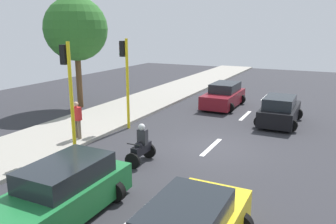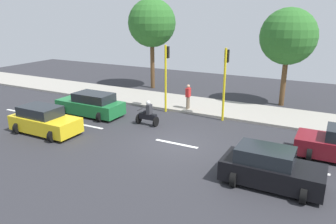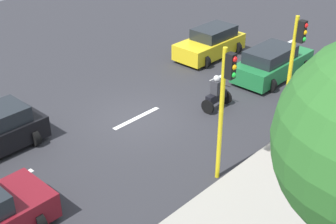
{
  "view_description": "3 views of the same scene",
  "coord_description": "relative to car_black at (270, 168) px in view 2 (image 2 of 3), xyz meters",
  "views": [
    {
      "loc": [
        -4.48,
        13.35,
        5.03
      ],
      "look_at": [
        1.67,
        0.83,
        1.57
      ],
      "focal_mm": 36.64,
      "sensor_mm": 36.0,
      "label": 1
    },
    {
      "loc": [
        -13.96,
        -6.9,
        6.52
      ],
      "look_at": [
        1.06,
        1.05,
        1.28
      ],
      "focal_mm": 34.76,
      "sensor_mm": 36.0,
      "label": 2
    },
    {
      "loc": [
        11.87,
        -10.83,
        9.13
      ],
      "look_at": [
        1.58,
        0.16,
        0.82
      ],
      "focal_mm": 49.08,
      "sensor_mm": 36.0,
      "label": 3
    }
  ],
  "objects": [
    {
      "name": "ground_plane",
      "position": [
        2.02,
        5.07,
        -0.76
      ],
      "size": [
        40.0,
        60.0,
        0.1
      ],
      "primitive_type": "cube",
      "color": "#2D2D33"
    },
    {
      "name": "sidewalk",
      "position": [
        9.02,
        5.07,
        -0.63
      ],
      "size": [
        4.0,
        60.0,
        0.15
      ],
      "primitive_type": "cube",
      "color": "#9E998E",
      "rests_on": "ground"
    },
    {
      "name": "lane_stripe_north",
      "position": [
        2.02,
        -0.93,
        -0.7
      ],
      "size": [
        0.2,
        2.4,
        0.01
      ],
      "primitive_type": "cube",
      "color": "white",
      "rests_on": "ground"
    },
    {
      "name": "lane_stripe_mid",
      "position": [
        2.02,
        5.07,
        -0.7
      ],
      "size": [
        0.2,
        2.4,
        0.01
      ],
      "primitive_type": "cube",
      "color": "white",
      "rests_on": "ground"
    },
    {
      "name": "lane_stripe_south",
      "position": [
        2.02,
        11.07,
        -0.7
      ],
      "size": [
        0.2,
        2.4,
        0.01
      ],
      "primitive_type": "cube",
      "color": "white",
      "rests_on": "ground"
    },
    {
      "name": "lane_stripe_far_south",
      "position": [
        2.02,
        17.07,
        -0.7
      ],
      "size": [
        0.2,
        2.4,
        0.01
      ],
      "primitive_type": "cube",
      "color": "white",
      "rests_on": "ground"
    },
    {
      "name": "car_black",
      "position": [
        0.0,
        0.0,
        0.0
      ],
      "size": [
        2.14,
        3.83,
        1.52
      ],
      "color": "black",
      "rests_on": "ground"
    },
    {
      "name": "car_green",
      "position": [
        3.8,
        12.21,
        0.0
      ],
      "size": [
        2.21,
        4.47,
        1.52
      ],
      "color": "#1E7238",
      "rests_on": "ground"
    },
    {
      "name": "car_yellow_cab",
      "position": [
        0.02,
        12.32,
        0.0
      ],
      "size": [
        2.16,
        4.0,
        1.52
      ],
      "color": "yellow",
      "rests_on": "ground"
    },
    {
      "name": "motorcycle",
      "position": [
        3.84,
        7.91,
        -0.07
      ],
      "size": [
        0.6,
        1.3,
        1.53
      ],
      "color": "black",
      "rests_on": "ground"
    },
    {
      "name": "pedestrian_near_signal",
      "position": [
        7.68,
        7.0,
        0.35
      ],
      "size": [
        0.4,
        0.24,
        1.69
      ],
      "color": "#72604C",
      "rests_on": "sidewalk"
    },
    {
      "name": "traffic_light_corner",
      "position": [
        6.87,
        8.26,
        2.22
      ],
      "size": [
        0.49,
        0.24,
        4.5
      ],
      "color": "yellow",
      "rests_on": "ground"
    },
    {
      "name": "traffic_light_midblock",
      "position": [
        6.87,
        4.2,
        2.22
      ],
      "size": [
        0.49,
        0.24,
        4.5
      ],
      "color": "yellow",
      "rests_on": "ground"
    },
    {
      "name": "street_tree_south",
      "position": [
        12.13,
        1.55,
        4.18
      ],
      "size": [
        3.88,
        3.88,
        6.86
      ],
      "color": "brown",
      "rests_on": "ground"
    },
    {
      "name": "street_tree_center",
      "position": [
        12.66,
        12.74,
        4.9
      ],
      "size": [
        4.06,
        4.06,
        7.66
      ],
      "color": "brown",
      "rests_on": "ground"
    }
  ]
}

